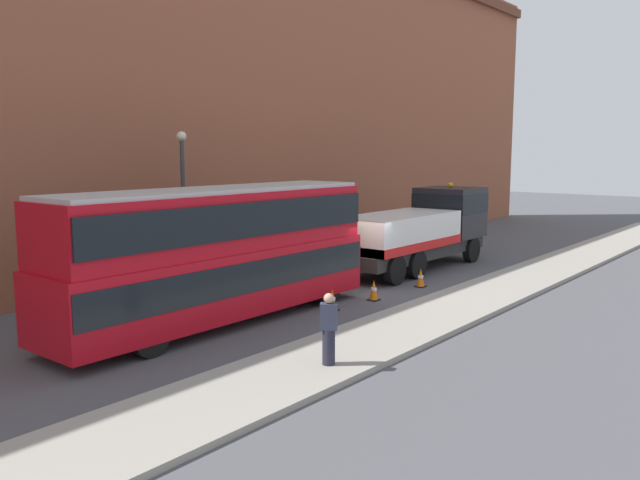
% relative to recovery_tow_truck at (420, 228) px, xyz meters
% --- Properties ---
extents(ground_plane, '(120.00, 120.00, 0.00)m').
position_rel_recovery_tow_truck_xyz_m(ground_plane, '(-5.64, -0.49, -1.76)').
color(ground_plane, '#4C4C51').
extents(near_kerb, '(60.00, 2.80, 0.15)m').
position_rel_recovery_tow_truck_xyz_m(near_kerb, '(-5.64, -4.69, -1.68)').
color(near_kerb, gray).
rests_on(near_kerb, ground_plane).
extents(building_facade, '(60.00, 1.50, 16.00)m').
position_rel_recovery_tow_truck_xyz_m(building_facade, '(-5.64, 6.65, 6.31)').
color(building_facade, '#935138').
rests_on(building_facade, ground_plane).
extents(recovery_tow_truck, '(10.14, 2.65, 3.67)m').
position_rel_recovery_tow_truck_xyz_m(recovery_tow_truck, '(0.00, 0.00, 0.00)').
color(recovery_tow_truck, '#2D2D2D').
rests_on(recovery_tow_truck, ground_plane).
extents(double_decker_bus, '(11.05, 2.55, 4.06)m').
position_rel_recovery_tow_truck_xyz_m(double_decker_bus, '(-11.79, 0.00, 0.47)').
color(double_decker_bus, '#B70C19').
rests_on(double_decker_bus, ground_plane).
extents(pedestrian_onlooker, '(0.44, 0.48, 1.71)m').
position_rel_recovery_tow_truck_xyz_m(pedestrian_onlooker, '(-13.07, -5.17, -0.77)').
color(pedestrian_onlooker, '#232333').
rests_on(pedestrian_onlooker, near_kerb).
extents(traffic_cone_near_bus, '(0.36, 0.36, 0.72)m').
position_rel_recovery_tow_truck_xyz_m(traffic_cone_near_bus, '(-8.50, -1.72, -1.42)').
color(traffic_cone_near_bus, orange).
rests_on(traffic_cone_near_bus, ground_plane).
extents(traffic_cone_midway, '(0.36, 0.36, 0.72)m').
position_rel_recovery_tow_truck_xyz_m(traffic_cone_midway, '(-6.45, -1.95, -1.42)').
color(traffic_cone_midway, orange).
rests_on(traffic_cone_midway, ground_plane).
extents(traffic_cone_near_truck, '(0.36, 0.36, 0.72)m').
position_rel_recovery_tow_truck_xyz_m(traffic_cone_near_truck, '(-3.49, -2.08, -1.42)').
color(traffic_cone_near_truck, orange).
rests_on(traffic_cone_near_truck, ground_plane).
extents(street_lamp, '(0.36, 0.36, 5.83)m').
position_rel_recovery_tow_truck_xyz_m(street_lamp, '(-9.43, 4.46, 1.71)').
color(street_lamp, '#38383D').
rests_on(street_lamp, ground_plane).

